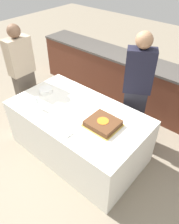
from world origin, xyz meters
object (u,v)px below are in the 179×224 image
object	(u,v)px
wine_glass	(37,101)
person_seated_left	(23,76)
person_cutting_cake	(136,90)
cake	(103,123)
plate_stack	(46,90)

from	to	relation	value
wine_glass	person_seated_left	world-z (taller)	person_seated_left
person_cutting_cake	cake	bearing A→B (deg)	60.27
wine_glass	person_cutting_cake	bearing A→B (deg)	50.06
person_seated_left	plate_stack	bearing A→B (deg)	-86.10
cake	plate_stack	distance (m)	1.11
cake	plate_stack	world-z (taller)	cake
plate_stack	person_seated_left	size ratio (longest dim) A/B	0.12
plate_stack	person_seated_left	xyz separation A→B (m)	(-0.49, -0.03, 0.07)
plate_stack	wine_glass	world-z (taller)	wine_glass
plate_stack	cake	bearing A→B (deg)	-1.56
plate_stack	wine_glass	distance (m)	0.41
person_cutting_cake	person_seated_left	xyz separation A→B (m)	(-1.61, -0.76, -0.04)
wine_glass	person_cutting_cake	world-z (taller)	person_cutting_cake
cake	wine_glass	xyz separation A→B (m)	(-0.88, -0.30, 0.08)
plate_stack	person_seated_left	world-z (taller)	person_seated_left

